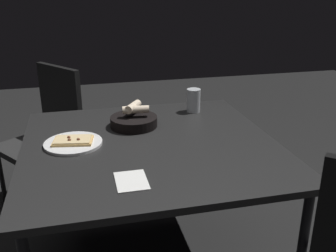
# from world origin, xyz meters

# --- Properties ---
(dining_table) EXTENTS (1.14, 1.18, 0.73)m
(dining_table) POSITION_xyz_m (0.00, 0.00, 0.68)
(dining_table) COLOR black
(dining_table) RESTS_ON ground
(pizza_plate) EXTENTS (0.27, 0.27, 0.04)m
(pizza_plate) POSITION_xyz_m (-0.06, -0.35, 0.74)
(pizza_plate) COLOR white
(pizza_plate) RESTS_ON dining_table
(bread_basket) EXTENTS (0.24, 0.24, 0.12)m
(bread_basket) POSITION_xyz_m (-0.23, -0.04, 0.76)
(bread_basket) COLOR black
(bread_basket) RESTS_ON dining_table
(beer_glass) EXTENTS (0.08, 0.08, 0.13)m
(beer_glass) POSITION_xyz_m (-0.39, 0.33, 0.79)
(beer_glass) COLOR silver
(beer_glass) RESTS_ON dining_table
(napkin) EXTENTS (0.16, 0.12, 0.00)m
(napkin) POSITION_xyz_m (0.35, -0.14, 0.73)
(napkin) COLOR white
(napkin) RESTS_ON dining_table
(chair_near) EXTENTS (0.62, 0.62, 0.93)m
(chair_near) POSITION_xyz_m (-0.85, -0.52, 0.52)
(chair_near) COLOR #272727
(chair_near) RESTS_ON ground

